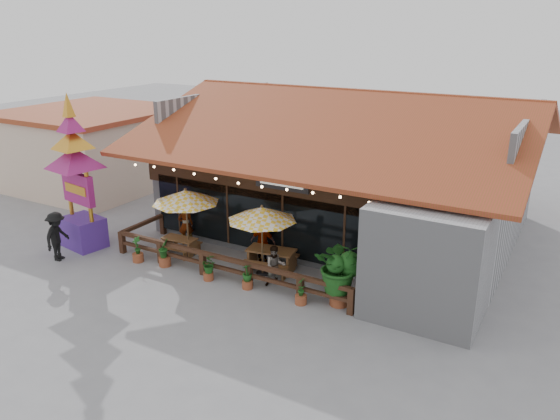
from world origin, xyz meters
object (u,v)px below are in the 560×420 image
Objects in this scene: thai_sign_tower at (75,162)px; picnic_table_left at (180,243)px; umbrella_left at (186,197)px; picnic_table_right at (271,256)px; umbrella_right at (262,214)px; tropical_plant at (341,267)px; pedestrian at (57,236)px.

picnic_table_left is at bearing 19.33° from thai_sign_tower.
picnic_table_right is (3.56, 0.39, -1.84)m from umbrella_left.
picnic_table_left is (-3.83, -0.03, -1.88)m from umbrella_right.
pedestrian is (-10.85, -2.11, -0.37)m from tropical_plant.
thai_sign_tower is at bearing -176.49° from tropical_plant.
picnic_table_left is 0.62× the size of tropical_plant.
picnic_table_right is 3.52m from tropical_plant.
thai_sign_tower is 11.32m from tropical_plant.
thai_sign_tower is at bearing -169.79° from umbrella_right.
tropical_plant reaches higher than picnic_table_right.
pedestrian is at bearing -159.35° from umbrella_right.
thai_sign_tower is at bearing -160.67° from picnic_table_left.
umbrella_left is at bearing -71.76° from pedestrian.
picnic_table_right is at bearing 6.28° from umbrella_left.
picnic_table_right is 1.01× the size of pedestrian.
umbrella_left is at bearing 18.40° from thai_sign_tower.
thai_sign_tower is at bearing -166.97° from picnic_table_right.
picnic_table_right reaches higher than picnic_table_left.
thai_sign_tower reaches higher than picnic_table_left.
picnic_table_right is (0.12, 0.42, -1.75)m from umbrella_right.
tropical_plant reaches higher than pedestrian.
umbrella_left is 1.50× the size of pedestrian.
tropical_plant is at bearing -19.29° from picnic_table_right.
umbrella_left is 1.24× the size of tropical_plant.
picnic_table_right is 8.58m from thai_sign_tower.
picnic_table_left is (-0.39, -0.06, -1.97)m from umbrella_left.
tropical_plant is at bearing -11.91° from umbrella_right.
umbrella_right is at bearing -0.55° from umbrella_left.
umbrella_right is 3.58m from tropical_plant.
umbrella_right is 0.46× the size of thai_sign_tower.
pedestrian is (-7.61, -3.25, 0.40)m from picnic_table_right.
pedestrian is (-3.66, -2.80, 0.53)m from picnic_table_left.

